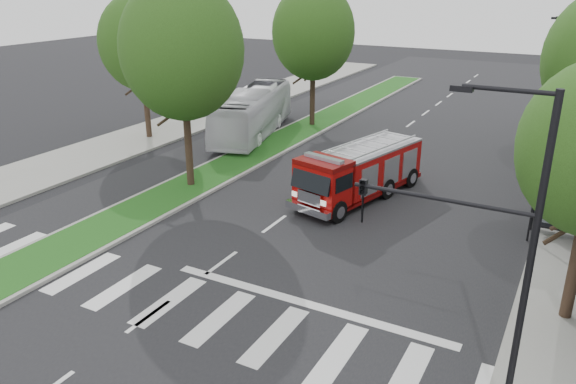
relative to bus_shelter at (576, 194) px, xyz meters
name	(u,v)px	position (x,y,z in m)	size (l,w,h in m)	color
ground	(221,263)	(-11.20, -8.15, -2.04)	(140.00, 140.00, 0.00)	black
sidewalk_left	(122,144)	(-25.70, 1.85, -1.96)	(5.00, 80.00, 0.15)	gray
median	(299,132)	(-17.20, 9.85, -1.96)	(3.00, 50.00, 0.15)	gray
bus_shelter	(576,194)	(0.00, 0.00, 0.00)	(3.20, 1.60, 2.61)	black
tree_median_near	(182,49)	(-17.20, -2.15, 4.77)	(5.80, 5.80, 10.16)	black
tree_median_far	(313,32)	(-17.20, 11.85, 4.45)	(5.60, 5.60, 9.72)	black
tree_left_mid	(141,42)	(-25.20, 3.85, 4.12)	(5.20, 5.20, 9.16)	black
streetlight_right_near	(489,240)	(-1.59, -11.65, 2.63)	(4.08, 0.22, 8.00)	black
fire_engine	(360,172)	(-9.16, 0.50, -0.74)	(4.15, 8.13, 2.70)	#5E0505
city_bus	(253,112)	(-19.70, 7.99, -0.49)	(2.59, 11.09, 3.09)	white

